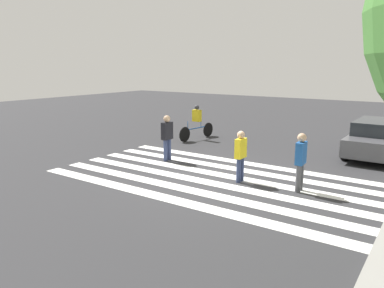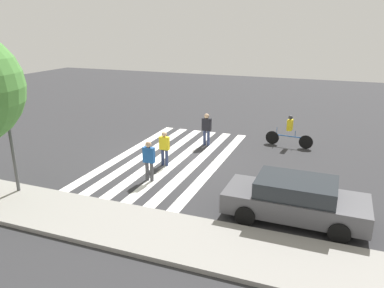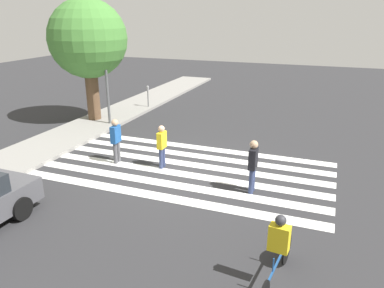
{
  "view_description": "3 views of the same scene",
  "coord_description": "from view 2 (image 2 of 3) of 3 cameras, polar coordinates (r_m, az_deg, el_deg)",
  "views": [
    {
      "loc": [
        9.66,
        5.87,
        3.48
      ],
      "look_at": [
        0.34,
        -0.54,
        1.09
      ],
      "focal_mm": 35.0,
      "sensor_mm": 36.0,
      "label": 1
    },
    {
      "loc": [
        -6.93,
        15.05,
        6.03
      ],
      "look_at": [
        -1.16,
        0.1,
        0.88
      ],
      "focal_mm": 35.0,
      "sensor_mm": 36.0,
      "label": 2
    },
    {
      "loc": [
        -11.4,
        -4.54,
        5.3
      ],
      "look_at": [
        0.18,
        -0.12,
        0.91
      ],
      "focal_mm": 35.0,
      "sensor_mm": 36.0,
      "label": 3
    }
  ],
  "objects": [
    {
      "name": "pedestrian_adult_tall_backpack",
      "position": [
        19.24,
        2.23,
        2.52
      ],
      "size": [
        0.47,
        0.25,
        1.69
      ],
      "rotation": [
        0.0,
        0.0,
        3.15
      ],
      "color": "navy",
      "rests_on": "ground_plane"
    },
    {
      "name": "crosswalk_stripes",
      "position": [
        17.63,
        -3.4,
        -2.2
      ],
      "size": [
        4.96,
        10.0,
        0.01
      ],
      "color": "white",
      "rests_on": "ground_plane"
    },
    {
      "name": "cyclist_near_curb",
      "position": [
        19.73,
        14.64,
        2.07
      ],
      "size": [
        2.42,
        0.42,
        1.64
      ],
      "rotation": [
        0.0,
        0.0,
        -0.11
      ],
      "color": "black",
      "rests_on": "ground_plane"
    },
    {
      "name": "ground_plane",
      "position": [
        17.63,
        -3.4,
        -2.22
      ],
      "size": [
        60.0,
        60.0,
        0.0
      ],
      "primitive_type": "plane",
      "color": "#2D2D30"
    },
    {
      "name": "pedestrian_child_with_backpack",
      "position": [
        14.93,
        -6.58,
        -2.25
      ],
      "size": [
        0.47,
        0.25,
        1.66
      ],
      "rotation": [
        0.0,
        0.0,
        0.06
      ],
      "color": "#4C4C51",
      "rests_on": "ground_plane"
    },
    {
      "name": "pedestrian_adult_yellow_jacket",
      "position": [
        16.51,
        -4.22,
        -0.38
      ],
      "size": [
        0.44,
        0.23,
        1.57
      ],
      "rotation": [
        0.0,
        0.0,
        3.13
      ],
      "color": "navy",
      "rests_on": "ground_plane"
    },
    {
      "name": "traffic_light",
      "position": [
        14.57,
        -26.17,
        5.42
      ],
      "size": [
        0.6,
        0.5,
        4.79
      ],
      "color": "#515456",
      "rests_on": "ground_plane"
    },
    {
      "name": "sidewalk_curb",
      "position": [
        12.68,
        -15.35,
        -10.9
      ],
      "size": [
        36.0,
        2.5,
        0.14
      ],
      "color": "gray",
      "rests_on": "ground_plane"
    },
    {
      "name": "car_parked_dark_suv",
      "position": [
        12.44,
        15.44,
        -8.11
      ],
      "size": [
        4.47,
        2.05,
        1.4
      ],
      "rotation": [
        0.0,
        0.0,
        -0.01
      ],
      "color": "#4C4C51",
      "rests_on": "ground_plane"
    }
  ]
}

